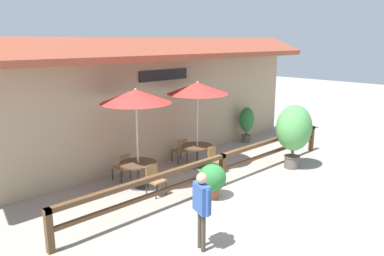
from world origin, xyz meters
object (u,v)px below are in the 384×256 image
(chair_near_wallside, at_px, (123,166))
(potted_plant_entrance_palm, at_px, (294,129))
(patio_umbrella_middle, at_px, (198,88))
(potted_plant_tall_tropical, at_px, (247,122))
(chair_near_streetside, at_px, (155,179))
(pedestrian, at_px, (202,201))
(dining_table_middle, at_px, (197,150))
(chair_middle_wallside, at_px, (180,149))
(chair_middle_streetside, at_px, (215,159))
(dining_table_near, at_px, (138,167))
(potted_plant_small_flowering, at_px, (212,179))
(patio_umbrella_near, at_px, (136,96))

(chair_near_wallside, bearing_deg, potted_plant_entrance_palm, 138.61)
(patio_umbrella_middle, height_order, potted_plant_tall_tropical, patio_umbrella_middle)
(chair_near_streetside, relative_size, pedestrian, 0.51)
(dining_table_middle, xyz_separation_m, chair_middle_wallside, (-0.06, 0.77, -0.13))
(pedestrian, bearing_deg, chair_middle_streetside, 149.11)
(chair_near_wallside, xyz_separation_m, pedestrian, (-1.02, -4.35, 0.60))
(chair_middle_wallside, height_order, potted_plant_entrance_palm, potted_plant_entrance_palm)
(dining_table_near, xyz_separation_m, pedestrian, (-1.05, -3.59, 0.46))
(chair_middle_streetside, bearing_deg, pedestrian, -147.28)
(chair_near_wallside, distance_m, potted_plant_small_flowering, 2.92)
(chair_middle_wallside, bearing_deg, potted_plant_small_flowering, 70.41)
(patio_umbrella_near, xyz_separation_m, pedestrian, (-1.05, -3.59, -1.58))
(chair_near_streetside, relative_size, chair_middle_streetside, 1.00)
(potted_plant_entrance_palm, height_order, potted_plant_tall_tropical, potted_plant_entrance_palm)
(chair_middle_wallside, xyz_separation_m, potted_plant_small_flowering, (-1.43, -2.83, 0.06))
(dining_table_middle, distance_m, potted_plant_entrance_palm, 3.22)
(pedestrian, bearing_deg, chair_near_streetside, 179.42)
(chair_near_streetside, height_order, pedestrian, pedestrian)
(chair_middle_streetside, relative_size, potted_plant_tall_tropical, 0.57)
(chair_near_wallside, distance_m, potted_plant_tall_tropical, 6.19)
(patio_umbrella_near, relative_size, chair_near_streetside, 3.44)
(potted_plant_small_flowering, height_order, potted_plant_tall_tropical, potted_plant_tall_tropical)
(chair_near_wallside, relative_size, potted_plant_small_flowering, 0.89)
(chair_middle_wallside, height_order, potted_plant_small_flowering, potted_plant_small_flowering)
(patio_umbrella_near, bearing_deg, dining_table_near, -90.00)
(chair_middle_wallside, xyz_separation_m, potted_plant_entrance_palm, (2.25, -3.02, 0.85))
(patio_umbrella_middle, height_order, dining_table_middle, patio_umbrella_middle)
(potted_plant_tall_tropical, bearing_deg, patio_umbrella_middle, -167.33)
(chair_near_wallside, relative_size, dining_table_middle, 0.78)
(chair_near_streetside, height_order, potted_plant_small_flowering, potted_plant_small_flowering)
(patio_umbrella_middle, xyz_separation_m, chair_middle_streetside, (0.03, -0.77, -2.18))
(chair_near_streetside, height_order, potted_plant_tall_tropical, potted_plant_tall_tropical)
(patio_umbrella_middle, xyz_separation_m, potted_plant_tall_tropical, (3.68, 0.83, -1.77))
(patio_umbrella_middle, bearing_deg, potted_plant_entrance_palm, -45.77)
(chair_near_wallside, relative_size, pedestrian, 0.51)
(patio_umbrella_near, xyz_separation_m, potted_plant_tall_tropical, (6.14, 0.91, -1.77))
(chair_middle_wallside, relative_size, pedestrian, 0.51)
(patio_umbrella_near, distance_m, potted_plant_tall_tropical, 6.46)
(potted_plant_tall_tropical, bearing_deg, patio_umbrella_near, -171.61)
(patio_umbrella_near, distance_m, chair_middle_streetside, 3.38)
(dining_table_middle, distance_m, potted_plant_tall_tropical, 3.79)
(patio_umbrella_middle, relative_size, chair_middle_wallside, 3.44)
(chair_middle_streetside, height_order, potted_plant_entrance_palm, potted_plant_entrance_palm)
(potted_plant_small_flowering, bearing_deg, chair_near_streetside, 127.97)
(dining_table_middle, relative_size, pedestrian, 0.65)
(patio_umbrella_middle, relative_size, chair_middle_streetside, 3.44)
(potted_plant_entrance_palm, bearing_deg, chair_middle_wallside, 126.77)
(chair_near_wallside, xyz_separation_m, patio_umbrella_middle, (2.49, -0.68, 2.18))
(patio_umbrella_middle, bearing_deg, potted_plant_tall_tropical, 12.67)
(dining_table_middle, height_order, chair_middle_streetside, chair_middle_streetside)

